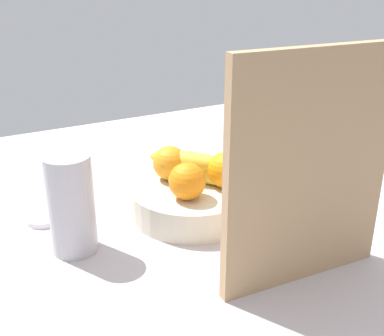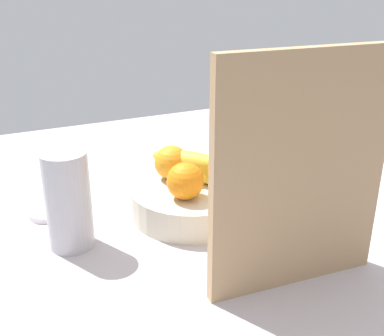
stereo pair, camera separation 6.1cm
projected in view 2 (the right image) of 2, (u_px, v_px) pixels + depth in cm
name	position (u px, v px, depth cm)	size (l,w,h in cm)	color
ground_plane	(206.00, 224.00, 95.00)	(180.00, 140.00, 3.00)	#B6ACB1
fruit_bowl	(192.00, 200.00, 94.94)	(24.09, 24.09, 5.84)	beige
orange_front_left	(185.00, 181.00, 88.00)	(6.90, 6.90, 6.90)	orange
orange_front_right	(225.00, 171.00, 92.52)	(6.90, 6.90, 6.90)	orange
orange_center	(172.00, 162.00, 96.33)	(6.90, 6.90, 6.90)	orange
banana_bunch	(196.00, 167.00, 95.19)	(14.61, 17.42, 6.20)	yellow
cutting_board	(301.00, 175.00, 68.80)	(28.00, 1.80, 36.00)	tan
thermos_tumbler	(68.00, 201.00, 81.93)	(7.80, 7.80, 17.45)	#B2B1B8
jar_lid	(47.00, 213.00, 95.02)	(6.98, 6.98, 1.11)	silver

